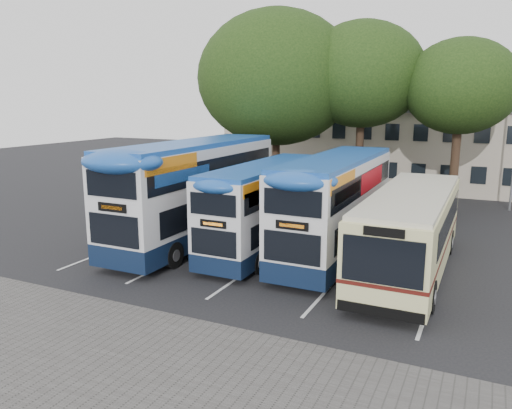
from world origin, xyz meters
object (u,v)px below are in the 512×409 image
at_px(bus_dd_right, 336,202).
at_px(bus_single, 411,227).
at_px(tree_left, 277,78).
at_px(bus_dd_left, 196,187).
at_px(tree_mid, 362,75).
at_px(tree_right, 461,87).
at_px(bus_dd_mid, 267,203).

distance_m(bus_dd_right, bus_single, 3.50).
relative_size(tree_left, bus_dd_left, 1.07).
relative_size(tree_mid, tree_right, 1.13).
bearing_deg(bus_dd_left, tree_right, 46.82).
xyz_separation_m(tree_right, bus_dd_left, (-10.72, -11.42, -4.84)).
height_order(tree_mid, bus_dd_right, tree_mid).
relative_size(tree_mid, bus_dd_mid, 1.21).
xyz_separation_m(tree_left, bus_dd_left, (0.33, -10.49, -5.49)).
height_order(tree_right, bus_dd_left, tree_right).
height_order(bus_dd_mid, bus_single, bus_dd_mid).
height_order(tree_left, bus_dd_left, tree_left).
distance_m(tree_right, bus_single, 12.90).
relative_size(tree_left, bus_dd_right, 1.19).
relative_size(tree_mid, bus_dd_left, 1.00).
xyz_separation_m(tree_left, tree_mid, (5.33, 1.02, 0.14)).
relative_size(tree_left, bus_dd_mid, 1.31).
xyz_separation_m(tree_right, bus_dd_right, (-4.02, -10.66, -5.10)).
height_order(tree_mid, tree_right, tree_mid).
height_order(bus_dd_right, bus_single, bus_dd_right).
bearing_deg(bus_dd_right, tree_mid, 98.96).
bearing_deg(bus_dd_left, tree_mid, 66.51).
bearing_deg(tree_mid, tree_left, -169.16).
height_order(tree_mid, bus_single, tree_mid).
bearing_deg(bus_dd_left, bus_single, -0.83).
xyz_separation_m(tree_left, bus_dd_mid, (3.98, -10.34, -5.98)).
bearing_deg(tree_right, bus_dd_left, -133.18).
distance_m(tree_mid, bus_dd_mid, 12.97).
distance_m(tree_mid, bus_dd_left, 13.75).
bearing_deg(bus_dd_mid, tree_mid, 83.18).
bearing_deg(bus_dd_left, bus_dd_right, 6.51).
xyz_separation_m(tree_mid, bus_dd_left, (-5.00, -11.51, -5.63)).
xyz_separation_m(tree_mid, bus_dd_right, (1.69, -10.74, -5.89)).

